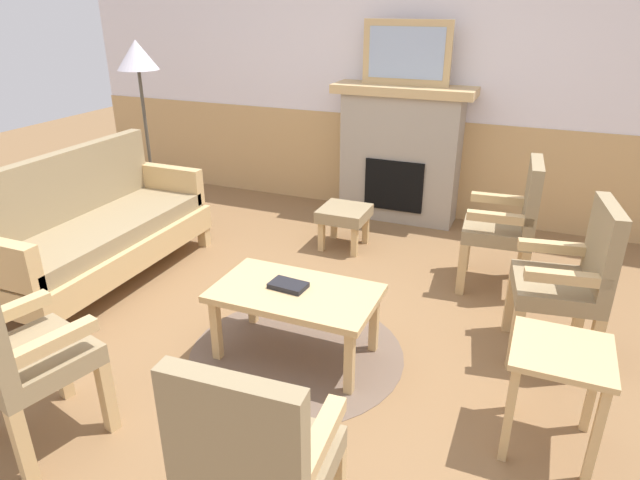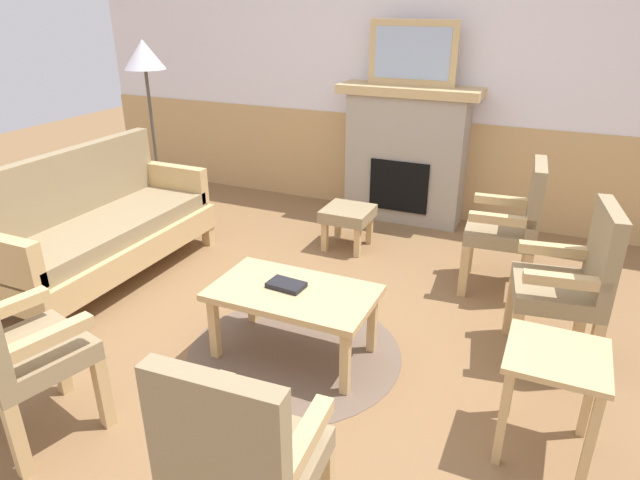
{
  "view_description": "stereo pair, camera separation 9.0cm",
  "coord_description": "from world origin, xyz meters",
  "px_view_note": "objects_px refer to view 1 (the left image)",
  "views": [
    {
      "loc": [
        1.27,
        -2.7,
        1.99
      ],
      "look_at": [
        0.0,
        0.35,
        0.55
      ],
      "focal_mm": 30.99,
      "sensor_mm": 36.0,
      "label": 1
    },
    {
      "loc": [
        1.35,
        -2.67,
        1.99
      ],
      "look_at": [
        0.0,
        0.35,
        0.55
      ],
      "focal_mm": 30.99,
      "sensor_mm": 36.0,
      "label": 2
    }
  ],
  "objects_px": {
    "book_on_table": "(288,285)",
    "armchair_near_fireplace": "(509,220)",
    "framed_picture": "(406,53)",
    "fireplace": "(400,153)",
    "couch": "(98,232)",
    "armchair_by_window_left": "(572,276)",
    "footstool": "(344,216)",
    "armchair_front_left": "(255,461)",
    "coffee_table": "(295,298)",
    "armchair_front_center": "(13,351)",
    "side_table": "(559,370)",
    "floor_lamp_by_couch": "(138,67)"
  },
  "relations": [
    {
      "from": "coffee_table",
      "to": "armchair_near_fireplace",
      "type": "xyz_separation_m",
      "value": [
        1.06,
        1.39,
        0.15
      ]
    },
    {
      "from": "fireplace",
      "to": "armchair_near_fireplace",
      "type": "height_order",
      "value": "fireplace"
    },
    {
      "from": "coffee_table",
      "to": "side_table",
      "type": "height_order",
      "value": "side_table"
    },
    {
      "from": "couch",
      "to": "footstool",
      "type": "xyz_separation_m",
      "value": [
        1.49,
        1.29,
        -0.11
      ]
    },
    {
      "from": "fireplace",
      "to": "book_on_table",
      "type": "xyz_separation_m",
      "value": [
        -0.0,
        -2.48,
        -0.2
      ]
    },
    {
      "from": "armchair_by_window_left",
      "to": "side_table",
      "type": "relative_size",
      "value": 1.78
    },
    {
      "from": "fireplace",
      "to": "couch",
      "type": "relative_size",
      "value": 0.72
    },
    {
      "from": "couch",
      "to": "armchair_near_fireplace",
      "type": "relative_size",
      "value": 1.84
    },
    {
      "from": "armchair_near_fireplace",
      "to": "fireplace",
      "type": "bearing_deg",
      "value": 134.98
    },
    {
      "from": "fireplace",
      "to": "floor_lamp_by_couch",
      "type": "xyz_separation_m",
      "value": [
        -2.13,
        -1.02,
        0.8
      ]
    },
    {
      "from": "armchair_by_window_left",
      "to": "side_table",
      "type": "xyz_separation_m",
      "value": [
        -0.04,
        -0.82,
        -0.1
      ]
    },
    {
      "from": "side_table",
      "to": "footstool",
      "type": "bearing_deg",
      "value": 133.3
    },
    {
      "from": "footstool",
      "to": "armchair_front_left",
      "type": "height_order",
      "value": "armchair_front_left"
    },
    {
      "from": "armchair_front_left",
      "to": "armchair_front_center",
      "type": "relative_size",
      "value": 1.0
    },
    {
      "from": "framed_picture",
      "to": "book_on_table",
      "type": "relative_size",
      "value": 3.72
    },
    {
      "from": "coffee_table",
      "to": "book_on_table",
      "type": "relative_size",
      "value": 4.46
    },
    {
      "from": "couch",
      "to": "floor_lamp_by_couch",
      "type": "xyz_separation_m",
      "value": [
        -0.4,
        1.15,
        1.05
      ]
    },
    {
      "from": "armchair_front_center",
      "to": "book_on_table",
      "type": "bearing_deg",
      "value": 55.58
    },
    {
      "from": "fireplace",
      "to": "armchair_front_left",
      "type": "distance_m",
      "value": 3.85
    },
    {
      "from": "coffee_table",
      "to": "side_table",
      "type": "distance_m",
      "value": 1.45
    },
    {
      "from": "coffee_table",
      "to": "floor_lamp_by_couch",
      "type": "bearing_deg",
      "value": 145.96
    },
    {
      "from": "armchair_front_left",
      "to": "side_table",
      "type": "distance_m",
      "value": 1.48
    },
    {
      "from": "couch",
      "to": "side_table",
      "type": "xyz_separation_m",
      "value": [
        3.22,
        -0.54,
        0.04
      ]
    },
    {
      "from": "fireplace",
      "to": "framed_picture",
      "type": "relative_size",
      "value": 1.62
    },
    {
      "from": "coffee_table",
      "to": "footstool",
      "type": "xyz_separation_m",
      "value": [
        -0.29,
        1.62,
        -0.1
      ]
    },
    {
      "from": "coffee_table",
      "to": "armchair_front_left",
      "type": "distance_m",
      "value": 1.41
    },
    {
      "from": "floor_lamp_by_couch",
      "to": "armchair_front_left",
      "type": "bearing_deg",
      "value": -46.58
    },
    {
      "from": "book_on_table",
      "to": "armchair_near_fireplace",
      "type": "relative_size",
      "value": 0.22
    },
    {
      "from": "fireplace",
      "to": "couch",
      "type": "bearing_deg",
      "value": -128.6
    },
    {
      "from": "couch",
      "to": "book_on_table",
      "type": "height_order",
      "value": "couch"
    },
    {
      "from": "couch",
      "to": "floor_lamp_by_couch",
      "type": "height_order",
      "value": "floor_lamp_by_couch"
    },
    {
      "from": "armchair_near_fireplace",
      "to": "couch",
      "type": "bearing_deg",
      "value": -159.56
    },
    {
      "from": "side_table",
      "to": "book_on_table",
      "type": "bearing_deg",
      "value": 171.29
    },
    {
      "from": "footstool",
      "to": "floor_lamp_by_couch",
      "type": "distance_m",
      "value": 2.23
    },
    {
      "from": "couch",
      "to": "book_on_table",
      "type": "bearing_deg",
      "value": -10.21
    },
    {
      "from": "book_on_table",
      "to": "armchair_by_window_left",
      "type": "relative_size",
      "value": 0.22
    },
    {
      "from": "fireplace",
      "to": "armchair_front_center",
      "type": "height_order",
      "value": "fireplace"
    },
    {
      "from": "footstool",
      "to": "armchair_near_fireplace",
      "type": "xyz_separation_m",
      "value": [
        1.35,
        -0.23,
        0.25
      ]
    },
    {
      "from": "framed_picture",
      "to": "armchair_front_left",
      "type": "distance_m",
      "value": 3.99
    },
    {
      "from": "couch",
      "to": "floor_lamp_by_couch",
      "type": "bearing_deg",
      "value": 109.02
    },
    {
      "from": "side_table",
      "to": "floor_lamp_by_couch",
      "type": "bearing_deg",
      "value": 154.98
    },
    {
      "from": "framed_picture",
      "to": "coffee_table",
      "type": "height_order",
      "value": "framed_picture"
    },
    {
      "from": "couch",
      "to": "armchair_front_left",
      "type": "xyz_separation_m",
      "value": [
        2.25,
        -1.65,
        0.14
      ]
    },
    {
      "from": "fireplace",
      "to": "armchair_front_left",
      "type": "relative_size",
      "value": 1.33
    },
    {
      "from": "book_on_table",
      "to": "armchair_near_fireplace",
      "type": "distance_m",
      "value": 1.77
    },
    {
      "from": "fireplace",
      "to": "armchair_by_window_left",
      "type": "distance_m",
      "value": 2.43
    },
    {
      "from": "framed_picture",
      "to": "book_on_table",
      "type": "height_order",
      "value": "framed_picture"
    },
    {
      "from": "fireplace",
      "to": "footstool",
      "type": "height_order",
      "value": "fireplace"
    },
    {
      "from": "framed_picture",
      "to": "side_table",
      "type": "xyz_separation_m",
      "value": [
        1.48,
        -2.71,
        -1.13
      ]
    },
    {
      "from": "coffee_table",
      "to": "footstool",
      "type": "relative_size",
      "value": 2.4
    }
  ]
}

